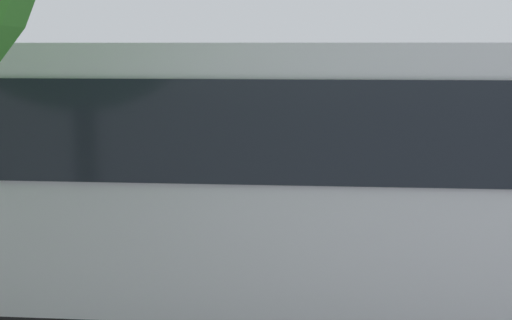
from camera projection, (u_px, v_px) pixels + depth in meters
ground_plane at (291, 210)px, 12.71m from camera, size 80.00×80.00×0.00m
tour_bus at (324, 184)px, 7.38m from camera, size 11.41×3.13×3.25m
spectator_far_left at (391, 186)px, 10.17m from camera, size 0.58×0.34×1.71m
spectator_left at (317, 182)px, 10.44m from camera, size 0.58×0.34×1.73m
spectator_centre at (244, 184)px, 10.08m from camera, size 0.57×0.32×1.80m
spectator_right at (175, 184)px, 10.45m from camera, size 0.57×0.39×1.68m
parked_motorcycle_silver at (143, 226)px, 9.89m from camera, size 2.04×0.65×0.99m
stunt_motorcycle at (165, 164)px, 14.40m from camera, size 2.01×0.80×1.23m
traffic_cone at (252, 185)px, 13.60m from camera, size 0.34×0.34×0.63m
bay_line_a at (401, 190)px, 14.52m from camera, size 0.23×3.73×0.01m
bay_line_b at (282, 189)px, 14.59m from camera, size 0.25×4.18×0.01m
bay_line_c at (164, 189)px, 14.66m from camera, size 0.27×4.82×0.01m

